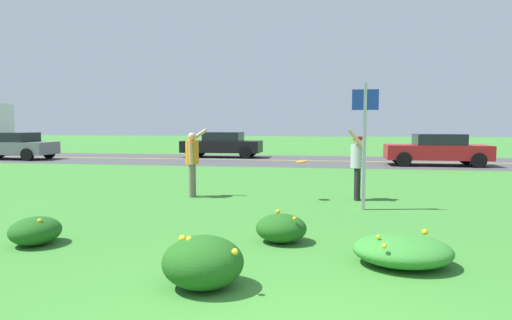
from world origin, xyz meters
TOP-DOWN VIEW (x-y plane):
  - ground_plane at (0.00, 9.96)m, footprint 120.00×120.00m
  - highway_strip at (0.00, 19.91)m, footprint 120.00×7.53m
  - highway_center_stripe at (0.00, 19.91)m, footprint 120.00×0.16m
  - daylily_clump_front_center at (1.33, 2.94)m, footprint 1.30×1.16m
  - daylily_clump_mid_left at (-4.14, 3.02)m, footprint 0.75×0.82m
  - daylily_clump_front_right at (-1.04, 1.69)m, footprint 0.94×0.88m
  - daylily_clump_mid_right at (-0.39, 3.80)m, footprint 0.81×0.75m
  - sign_post_near_path at (1.08, 6.78)m, footprint 0.56×0.10m
  - person_thrower_orange_shirt at (-3.16, 7.85)m, footprint 0.53×0.50m
  - person_catcher_red_cap_gray_shirt at (1.01, 8.06)m, footprint 0.43×0.50m
  - frisbee_orange at (-0.35, 7.82)m, footprint 0.27×0.27m
  - car_red_center_left at (5.11, 18.22)m, footprint 4.50×2.00m
  - car_black_center_right at (-5.85, 21.61)m, footprint 4.50×2.00m
  - car_gray_rightmost at (-16.65, 18.22)m, footprint 4.50×2.00m

SIDE VIEW (x-z plane):
  - ground_plane at x=0.00m, z-range 0.00..0.00m
  - highway_strip at x=0.00m, z-range 0.00..0.01m
  - highway_center_stripe at x=0.00m, z-range 0.01..0.01m
  - daylily_clump_front_center at x=1.33m, z-range -0.02..0.41m
  - daylily_clump_mid_left at x=-4.14m, z-range 0.00..0.44m
  - daylily_clump_mid_right at x=-0.39m, z-range -0.02..0.47m
  - daylily_clump_front_right at x=-1.04m, z-range -0.01..0.60m
  - car_red_center_left at x=5.11m, z-range 0.01..1.46m
  - car_black_center_right at x=-5.85m, z-range 0.01..1.46m
  - car_gray_rightmost at x=-16.65m, z-range 0.01..1.46m
  - frisbee_orange at x=-0.35m, z-range 0.91..1.00m
  - person_catcher_red_cap_gray_shirt at x=1.01m, z-range 0.08..1.85m
  - person_thrower_orange_shirt at x=-3.16m, z-range 0.12..1.88m
  - sign_post_near_path at x=1.08m, z-range 0.28..3.03m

